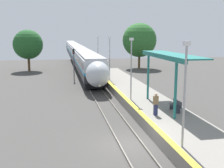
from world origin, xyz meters
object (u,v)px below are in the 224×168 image
platform_bench (176,105)px  lamppost_mid (131,65)px  person_waiting (156,104)px  lamppost_far (110,56)px  railway_signal (74,61)px  lamppost_farthest (98,50)px  train (76,52)px  lamppost_near (185,88)px

platform_bench → lamppost_mid: (-2.46, 4.50, 2.73)m
person_waiting → lamppost_far: lamppost_far is taller
railway_signal → lamppost_far: 7.25m
railway_signal → lamppost_farthest: size_ratio=0.83×
railway_signal → lamppost_mid: bearing=-75.6°
platform_bench → railway_signal: railway_signal is taller
person_waiting → lamppost_far: size_ratio=0.30×
train → lamppost_far: bearing=-86.7°
train → person_waiting: size_ratio=51.62×
person_waiting → lamppost_farthest: lamppost_farthest is taller
lamppost_near → lamppost_far: size_ratio=1.00×
person_waiting → lamppost_farthest: 27.53m
platform_bench → train: bearing=95.0°
platform_bench → railway_signal: size_ratio=0.34×
person_waiting → lamppost_farthest: size_ratio=0.30×
lamppost_mid → lamppost_far: 11.11m
lamppost_mid → lamppost_farthest: (0.00, 22.23, 0.00)m
lamppost_mid → person_waiting: bearing=-83.8°
platform_bench → person_waiting: bearing=-159.8°
platform_bench → lamppost_far: size_ratio=0.28×
lamppost_farthest → person_waiting: bearing=-88.8°
lamppost_near → lamppost_mid: (0.00, 11.11, 0.00)m
platform_bench → railway_signal: (-6.79, 21.30, 1.49)m
platform_bench → lamppost_near: size_ratio=0.28×
lamppost_near → lamppost_mid: 11.11m
train → railway_signal: (-2.19, -31.69, 0.57)m
train → platform_bench: size_ratio=55.39×
person_waiting → lamppost_mid: (-0.56, 5.20, 2.32)m
lamppost_near → lamppost_farthest: 33.34m
person_waiting → lamppost_near: (-0.56, -5.91, 2.32)m
person_waiting → railway_signal: railway_signal is taller
platform_bench → lamppost_near: bearing=-110.4°
lamppost_near → platform_bench: bearing=69.6°
train → lamppost_near: bearing=-87.9°
lamppost_far → lamppost_farthest: size_ratio=1.00×
lamppost_mid → lamppost_far: size_ratio=1.00×
railway_signal → lamppost_farthest: 7.05m
train → lamppost_far: 37.48m
person_waiting → lamppost_near: size_ratio=0.30×
person_waiting → lamppost_far: 16.49m
platform_bench → lamppost_farthest: size_ratio=0.28×
train → railway_signal: 31.77m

